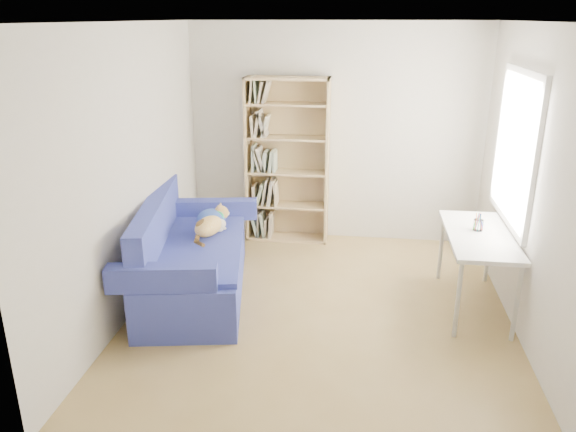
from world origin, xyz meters
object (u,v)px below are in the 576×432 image
object	(u,v)px
desk	(479,241)
pen_cup	(478,224)
sofa	(191,259)
bookshelf	(287,168)

from	to	relation	value
desk	pen_cup	distance (m)	0.16
sofa	desk	xyz separation A→B (m)	(2.75, 0.07, 0.32)
bookshelf	desk	xyz separation A→B (m)	(1.99, -1.51, -0.23)
sofa	bookshelf	distance (m)	1.84
desk	pen_cup	bearing A→B (deg)	92.28
sofa	desk	size ratio (longest dim) A/B	1.66
sofa	pen_cup	distance (m)	2.79
sofa	bookshelf	xyz separation A→B (m)	(0.76, 1.58, 0.55)
desk	pen_cup	world-z (taller)	pen_cup
bookshelf	pen_cup	world-z (taller)	bookshelf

